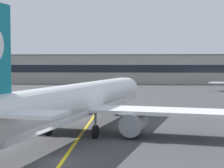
{
  "coord_description": "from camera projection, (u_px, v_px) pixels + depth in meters",
  "views": [
    {
      "loc": [
        6.16,
        -27.38,
        7.44
      ],
      "look_at": [
        3.41,
        14.18,
        5.21
      ],
      "focal_mm": 59.26,
      "sensor_mm": 36.0,
      "label": 1
    }
  ],
  "objects": [
    {
      "name": "taxiway_centreline",
      "position": [
        97.0,
        112.0,
        57.98
      ],
      "size": [
        3.45,
        179.98,
        0.01
      ],
      "primitive_type": "cube",
      "rotation": [
        0.0,
        0.0,
        0.02
      ],
      "color": "yellow",
      "rests_on": "ground"
    },
    {
      "name": "airliner_foreground",
      "position": [
        78.0,
        102.0,
        39.49
      ],
      "size": [
        32.26,
        41.06,
        11.65
      ],
      "color": "white",
      "rests_on": "ground"
    },
    {
      "name": "ground_plane",
      "position": [
        55.0,
        162.0,
        28.09
      ],
      "size": [
        400.0,
        400.0,
        0.0
      ],
      "primitive_type": "plane",
      "color": "#3D3D3F"
    },
    {
      "name": "terminal_building",
      "position": [
        103.0,
        69.0,
        143.12
      ],
      "size": [
        160.22,
        12.4,
        11.17
      ],
      "color": "#9E998E",
      "rests_on": "ground"
    }
  ]
}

